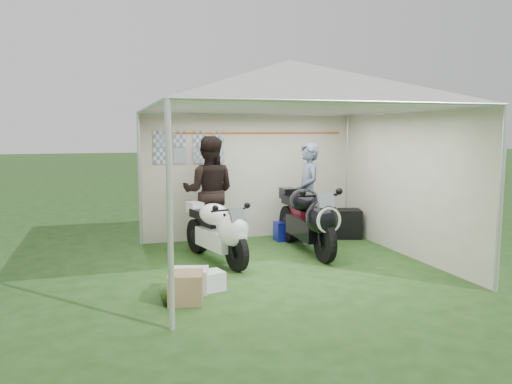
% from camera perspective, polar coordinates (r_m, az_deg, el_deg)
% --- Properties ---
extents(ground, '(80.00, 80.00, 0.00)m').
position_cam_1_polar(ground, '(7.60, 3.62, -8.18)').
color(ground, '#214415').
rests_on(ground, ground).
extents(canopy_tent, '(5.66, 5.66, 3.00)m').
position_cam_1_polar(canopy_tent, '(7.39, 3.69, 11.54)').
color(canopy_tent, silver).
rests_on(canopy_tent, ground).
extents(motorcycle_white, '(0.73, 1.83, 0.92)m').
position_cam_1_polar(motorcycle_white, '(7.56, -4.31, -4.29)').
color(motorcycle_white, black).
rests_on(motorcycle_white, ground).
extents(motorcycle_black, '(0.49, 2.17, 1.07)m').
position_cam_1_polar(motorcycle_black, '(8.17, 6.04, -2.85)').
color(motorcycle_black, black).
rests_on(motorcycle_black, ground).
extents(paddock_stand, '(0.46, 0.29, 0.34)m').
position_cam_1_polar(paddock_stand, '(9.15, 3.60, -4.46)').
color(paddock_stand, '#1A24D1').
rests_on(paddock_stand, ground).
extents(person_dark_jacket, '(1.11, 0.98, 1.90)m').
position_cam_1_polar(person_dark_jacket, '(8.57, -5.40, 0.02)').
color(person_dark_jacket, black).
rests_on(person_dark_jacket, ground).
extents(person_blue_jacket, '(0.48, 0.68, 1.78)m').
position_cam_1_polar(person_blue_jacket, '(8.85, 5.95, -0.16)').
color(person_blue_jacket, slate).
rests_on(person_blue_jacket, ground).
extents(equipment_box, '(0.64, 0.57, 0.53)m').
position_cam_1_polar(equipment_box, '(9.48, 10.24, -3.57)').
color(equipment_box, black).
rests_on(equipment_box, ground).
extents(crate_0, '(0.52, 0.45, 0.30)m').
position_cam_1_polar(crate_0, '(6.32, -7.56, -10.00)').
color(crate_0, silver).
rests_on(crate_0, ground).
extents(crate_1, '(0.47, 0.47, 0.35)m').
position_cam_1_polar(crate_1, '(5.97, -8.02, -10.75)').
color(crate_1, olive).
rests_on(crate_1, ground).
extents(crate_2, '(0.38, 0.34, 0.24)m').
position_cam_1_polar(crate_2, '(6.38, -5.28, -10.08)').
color(crate_2, silver).
rests_on(crate_2, ground).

